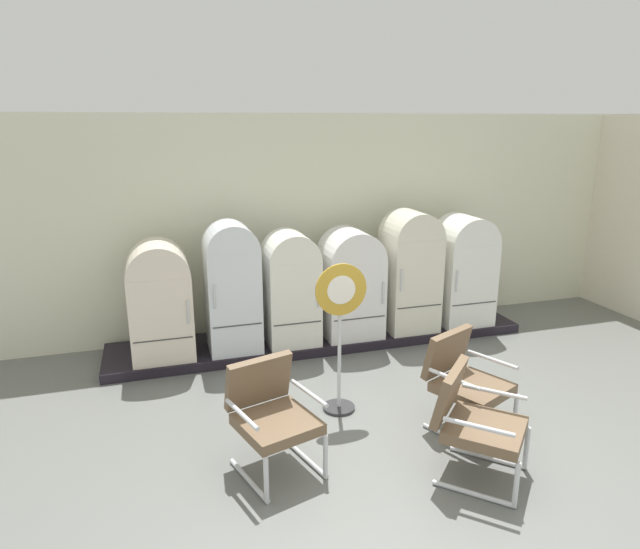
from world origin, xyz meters
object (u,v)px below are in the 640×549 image
at_px(refrigerator_4, 410,267).
at_px(refrigerator_0, 160,298).
at_px(armchair_right, 464,377).
at_px(refrigerator_1, 232,283).
at_px(refrigerator_2, 291,285).
at_px(armchair_left, 271,411).
at_px(armchair_center, 474,419).
at_px(refrigerator_5, 463,267).
at_px(sign_stand, 340,337).
at_px(refrigerator_3, 351,281).

bearing_deg(refrigerator_4, refrigerator_0, 179.28).
bearing_deg(armchair_right, refrigerator_4, 76.94).
relative_size(refrigerator_1, refrigerator_2, 1.11).
height_order(refrigerator_4, armchair_left, refrigerator_4).
relative_size(armchair_right, armchair_center, 1.00).
xyz_separation_m(refrigerator_4, refrigerator_5, (0.79, 0.01, -0.06)).
distance_m(refrigerator_1, refrigerator_2, 0.72).
distance_m(refrigerator_0, sign_stand, 2.31).
height_order(refrigerator_0, refrigerator_1, refrigerator_1).
distance_m(refrigerator_0, refrigerator_2, 1.54).
xyz_separation_m(refrigerator_3, refrigerator_5, (1.60, -0.01, 0.06)).
bearing_deg(sign_stand, refrigerator_1, 116.59).
bearing_deg(refrigerator_2, armchair_left, -108.02).
xyz_separation_m(refrigerator_4, sign_stand, (-1.51, -1.60, -0.17)).
distance_m(refrigerator_0, refrigerator_5, 3.93).
relative_size(refrigerator_2, sign_stand, 0.92).
bearing_deg(refrigerator_4, sign_stand, -133.32).
relative_size(refrigerator_0, armchair_center, 1.49).
xyz_separation_m(refrigerator_3, refrigerator_4, (0.81, -0.02, 0.12)).
bearing_deg(refrigerator_0, armchair_right, -40.94).
xyz_separation_m(refrigerator_1, sign_stand, (0.79, -1.59, -0.16)).
relative_size(armchair_left, armchair_center, 1.00).
xyz_separation_m(refrigerator_1, refrigerator_3, (1.50, 0.04, -0.11)).
bearing_deg(refrigerator_3, armchair_right, -82.65).
xyz_separation_m(refrigerator_4, armchair_center, (-0.84, -2.90, -0.44)).
relative_size(armchair_left, sign_stand, 0.60).
height_order(refrigerator_4, armchair_center, refrigerator_4).
xyz_separation_m(refrigerator_2, refrigerator_5, (2.39, 0.02, 0.04)).
bearing_deg(armchair_center, refrigerator_5, 60.76).
xyz_separation_m(refrigerator_3, armchair_center, (-0.03, -2.92, -0.32)).
xyz_separation_m(refrigerator_1, armchair_left, (-0.04, -2.30, -0.43)).
relative_size(refrigerator_0, refrigerator_4, 0.86).
height_order(refrigerator_3, armchair_left, refrigerator_3).
bearing_deg(armchair_right, armchair_left, -177.35).
bearing_deg(refrigerator_2, refrigerator_3, 1.89).
xyz_separation_m(refrigerator_5, armchair_right, (-1.31, -2.24, -0.38)).
height_order(refrigerator_1, refrigerator_5, refrigerator_1).
distance_m(refrigerator_1, armchair_left, 2.34).
bearing_deg(armchair_center, armchair_left, 158.82).
distance_m(refrigerator_2, refrigerator_5, 2.39).
bearing_deg(refrigerator_4, armchair_center, -106.11).
bearing_deg(refrigerator_1, armchair_right, -51.07).
bearing_deg(refrigerator_2, refrigerator_4, 0.11).
bearing_deg(armchair_left, refrigerator_0, 108.49).
distance_m(refrigerator_0, armchair_center, 3.74).
relative_size(refrigerator_2, armchair_center, 1.53).
distance_m(refrigerator_2, armchair_right, 2.50).
distance_m(refrigerator_3, armchair_left, 2.82).
bearing_deg(armchair_left, armchair_center, -21.18).
relative_size(refrigerator_0, armchair_right, 1.49).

